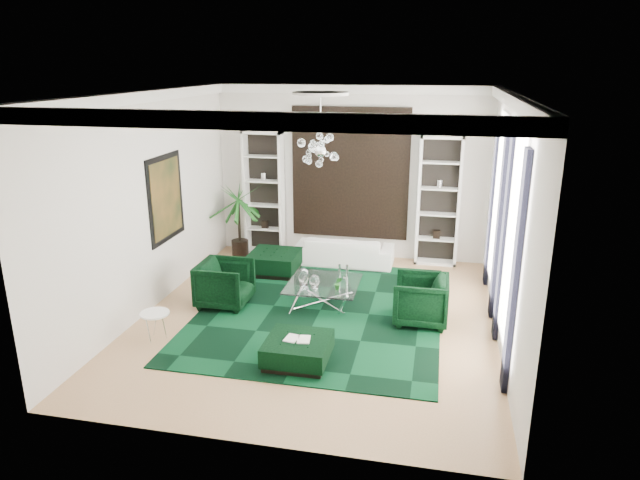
% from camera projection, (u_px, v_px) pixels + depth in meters
% --- Properties ---
extents(floor, '(6.00, 7.00, 0.02)m').
position_uv_depth(floor, '(317.00, 318.00, 9.90)').
color(floor, tan).
rests_on(floor, ground).
extents(ceiling, '(6.00, 7.00, 0.02)m').
position_uv_depth(ceiling, '(317.00, 92.00, 8.76)').
color(ceiling, white).
rests_on(ceiling, ground).
extents(wall_back, '(6.00, 0.02, 3.80)m').
position_uv_depth(wall_back, '(350.00, 173.00, 12.61)').
color(wall_back, silver).
rests_on(wall_back, ground).
extents(wall_front, '(6.00, 0.02, 3.80)m').
position_uv_depth(wall_front, '(247.00, 293.00, 6.06)').
color(wall_front, silver).
rests_on(wall_front, ground).
extents(wall_left, '(0.02, 7.00, 3.80)m').
position_uv_depth(wall_left, '(148.00, 203.00, 9.93)').
color(wall_left, silver).
rests_on(wall_left, ground).
extents(wall_right, '(0.02, 7.00, 3.80)m').
position_uv_depth(wall_right, '(508.00, 222.00, 8.74)').
color(wall_right, silver).
rests_on(wall_right, ground).
extents(crown_molding, '(6.00, 7.00, 0.18)m').
position_uv_depth(crown_molding, '(317.00, 99.00, 8.80)').
color(crown_molding, white).
rests_on(crown_molding, ceiling).
extents(ceiling_medallion, '(0.90, 0.90, 0.05)m').
position_uv_depth(ceiling_medallion, '(321.00, 94.00, 9.06)').
color(ceiling_medallion, white).
rests_on(ceiling_medallion, ceiling).
extents(tapestry, '(2.50, 0.06, 2.80)m').
position_uv_depth(tapestry, '(350.00, 173.00, 12.56)').
color(tapestry, black).
rests_on(tapestry, wall_back).
extents(shelving_left, '(0.90, 0.38, 2.80)m').
position_uv_depth(shelving_left, '(264.00, 193.00, 12.96)').
color(shelving_left, white).
rests_on(shelving_left, floor).
extents(shelving_right, '(0.90, 0.38, 2.80)m').
position_uv_depth(shelving_right, '(439.00, 201.00, 12.19)').
color(shelving_right, white).
rests_on(shelving_right, floor).
extents(painting, '(0.04, 1.30, 1.60)m').
position_uv_depth(painting, '(166.00, 198.00, 10.50)').
color(painting, black).
rests_on(painting, wall_left).
extents(window_near, '(0.03, 1.10, 2.90)m').
position_uv_depth(window_near, '(513.00, 239.00, 7.90)').
color(window_near, white).
rests_on(window_near, wall_right).
extents(curtain_near_a, '(0.07, 0.30, 3.25)m').
position_uv_depth(curtain_near_a, '(515.00, 276.00, 7.25)').
color(curtain_near_a, black).
rests_on(curtain_near_a, floor).
extents(curtain_near_b, '(0.07, 0.30, 3.25)m').
position_uv_depth(curtain_near_b, '(504.00, 240.00, 8.71)').
color(curtain_near_b, black).
rests_on(curtain_near_b, floor).
extents(window_far, '(0.03, 1.10, 2.90)m').
position_uv_depth(window_far, '(499.00, 200.00, 10.14)').
color(window_far, white).
rests_on(window_far, wall_right).
extents(curtain_far_a, '(0.07, 0.30, 3.25)m').
position_uv_depth(curtain_far_a, '(499.00, 225.00, 9.50)').
color(curtain_far_a, black).
rests_on(curtain_far_a, floor).
extents(curtain_far_b, '(0.07, 0.30, 3.25)m').
position_uv_depth(curtain_far_b, '(492.00, 204.00, 10.95)').
color(curtain_far_b, black).
rests_on(curtain_far_b, floor).
extents(rug, '(4.20, 5.00, 0.02)m').
position_uv_depth(rug, '(321.00, 310.00, 10.18)').
color(rug, black).
rests_on(rug, floor).
extents(sofa, '(2.12, 0.83, 0.62)m').
position_uv_depth(sofa, '(345.00, 250.00, 12.47)').
color(sofa, white).
rests_on(sofa, floor).
extents(armchair_left, '(0.91, 0.89, 0.83)m').
position_uv_depth(armchair_left, '(225.00, 284.00, 10.31)').
color(armchair_left, black).
rests_on(armchair_left, floor).
extents(armchair_right, '(0.91, 0.88, 0.82)m').
position_uv_depth(armchair_right, '(421.00, 300.00, 9.62)').
color(armchair_right, black).
rests_on(armchair_right, floor).
extents(coffee_table, '(1.27, 1.27, 0.44)m').
position_uv_depth(coffee_table, '(323.00, 294.00, 10.35)').
color(coffee_table, white).
rests_on(coffee_table, floor).
extents(ottoman_side, '(1.00, 1.00, 0.44)m').
position_uv_depth(ottoman_side, '(274.00, 263.00, 11.97)').
color(ottoman_side, black).
rests_on(ottoman_side, floor).
extents(ottoman_front, '(0.93, 0.93, 0.37)m').
position_uv_depth(ottoman_front, '(298.00, 351.00, 8.39)').
color(ottoman_front, black).
rests_on(ottoman_front, floor).
extents(book, '(0.38, 0.25, 0.03)m').
position_uv_depth(book, '(298.00, 339.00, 8.33)').
color(book, white).
rests_on(book, ottoman_front).
extents(side_table, '(0.46, 0.46, 0.45)m').
position_uv_depth(side_table, '(156.00, 326.00, 9.09)').
color(side_table, white).
rests_on(side_table, floor).
extents(palm, '(1.32, 1.32, 2.11)m').
position_uv_depth(palm, '(239.00, 210.00, 12.83)').
color(palm, '#1A581B').
rests_on(palm, floor).
extents(chandelier, '(0.78, 0.78, 0.70)m').
position_uv_depth(chandelier, '(321.00, 151.00, 9.33)').
color(chandelier, white).
rests_on(chandelier, ceiling).
extents(table_plant, '(0.13, 0.11, 0.24)m').
position_uv_depth(table_plant, '(338.00, 283.00, 9.94)').
color(table_plant, '#1A581B').
rests_on(table_plant, coffee_table).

